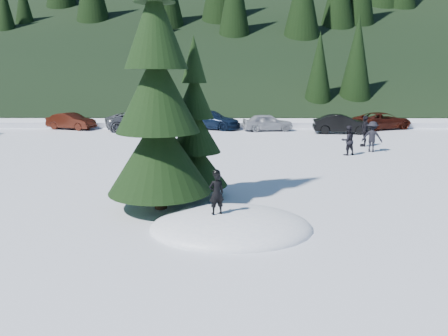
{
  "coord_description": "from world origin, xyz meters",
  "views": [
    {
      "loc": [
        -0.13,
        -11.35,
        4.17
      ],
      "look_at": [
        -0.22,
        2.73,
        1.1
      ],
      "focal_mm": 35.0,
      "sensor_mm": 36.0,
      "label": 1
    }
  ],
  "objects_px": {
    "child_skier": "(216,193)",
    "adult_1": "(365,131)",
    "adult_2": "(372,137)",
    "car_2": "(139,121)",
    "car_1": "(71,121)",
    "car_4": "(268,122)",
    "car_3": "(210,120)",
    "car_6": "(382,121)",
    "car_5": "(342,124)",
    "spruce_short": "(195,136)",
    "spruce_tall": "(158,102)",
    "adult_0": "(348,140)"
  },
  "relations": [
    {
      "from": "child_skier",
      "to": "car_2",
      "type": "xyz_separation_m",
      "value": [
        -6.23,
        21.27,
        -0.37
      ]
    },
    {
      "from": "child_skier",
      "to": "adult_1",
      "type": "relative_size",
      "value": 0.64
    },
    {
      "from": "child_skier",
      "to": "adult_1",
      "type": "bearing_deg",
      "value": -141.45
    },
    {
      "from": "car_1",
      "to": "spruce_tall",
      "type": "bearing_deg",
      "value": -135.25
    },
    {
      "from": "car_3",
      "to": "car_2",
      "type": "bearing_deg",
      "value": 121.81
    },
    {
      "from": "car_1",
      "to": "car_4",
      "type": "bearing_deg",
      "value": -74.49
    },
    {
      "from": "child_skier",
      "to": "car_3",
      "type": "bearing_deg",
      "value": -108.22
    },
    {
      "from": "spruce_tall",
      "to": "car_5",
      "type": "height_order",
      "value": "spruce_tall"
    },
    {
      "from": "adult_2",
      "to": "child_skier",
      "type": "bearing_deg",
      "value": 78.8
    },
    {
      "from": "spruce_short",
      "to": "car_1",
      "type": "bearing_deg",
      "value": 120.29
    },
    {
      "from": "adult_2",
      "to": "adult_1",
      "type": "bearing_deg",
      "value": -72.5
    },
    {
      "from": "adult_0",
      "to": "car_6",
      "type": "xyz_separation_m",
      "value": [
        5.53,
        10.75,
        -0.13
      ]
    },
    {
      "from": "spruce_tall",
      "to": "car_5",
      "type": "relative_size",
      "value": 2.15
    },
    {
      "from": "adult_2",
      "to": "car_2",
      "type": "height_order",
      "value": "adult_2"
    },
    {
      "from": "spruce_tall",
      "to": "car_4",
      "type": "distance_m",
      "value": 19.72
    },
    {
      "from": "spruce_tall",
      "to": "adult_2",
      "type": "bearing_deg",
      "value": 45.7
    },
    {
      "from": "car_2",
      "to": "car_6",
      "type": "xyz_separation_m",
      "value": [
        18.29,
        0.64,
        -0.05
      ]
    },
    {
      "from": "adult_1",
      "to": "car_4",
      "type": "bearing_deg",
      "value": -128.23
    },
    {
      "from": "car_4",
      "to": "adult_1",
      "type": "bearing_deg",
      "value": -151.21
    },
    {
      "from": "car_2",
      "to": "car_5",
      "type": "height_order",
      "value": "car_2"
    },
    {
      "from": "car_6",
      "to": "car_3",
      "type": "bearing_deg",
      "value": 67.36
    },
    {
      "from": "adult_2",
      "to": "car_5",
      "type": "xyz_separation_m",
      "value": [
        0.29,
        7.32,
        -0.16
      ]
    },
    {
      "from": "car_2",
      "to": "car_6",
      "type": "height_order",
      "value": "car_2"
    },
    {
      "from": "car_1",
      "to": "car_5",
      "type": "distance_m",
      "value": 19.97
    },
    {
      "from": "adult_1",
      "to": "car_2",
      "type": "distance_m",
      "value": 16.22
    },
    {
      "from": "spruce_tall",
      "to": "spruce_short",
      "type": "xyz_separation_m",
      "value": [
        1.0,
        1.4,
        -1.22
      ]
    },
    {
      "from": "car_3",
      "to": "car_4",
      "type": "xyz_separation_m",
      "value": [
        4.3,
        -1.12,
        -0.07
      ]
    },
    {
      "from": "spruce_tall",
      "to": "adult_1",
      "type": "relative_size",
      "value": 4.83
    },
    {
      "from": "car_6",
      "to": "car_2",
      "type": "bearing_deg",
      "value": 69.69
    },
    {
      "from": "spruce_short",
      "to": "car_6",
      "type": "xyz_separation_m",
      "value": [
        12.86,
        18.52,
        -1.47
      ]
    },
    {
      "from": "child_skier",
      "to": "car_3",
      "type": "xyz_separation_m",
      "value": [
        -1.02,
        21.98,
        -0.35
      ]
    },
    {
      "from": "adult_1",
      "to": "spruce_short",
      "type": "bearing_deg",
      "value": -24.67
    },
    {
      "from": "car_1",
      "to": "car_3",
      "type": "distance_m",
      "value": 10.45
    },
    {
      "from": "adult_2",
      "to": "car_1",
      "type": "relative_size",
      "value": 0.44
    },
    {
      "from": "child_skier",
      "to": "car_2",
      "type": "distance_m",
      "value": 22.17
    },
    {
      "from": "car_2",
      "to": "spruce_tall",
      "type": "bearing_deg",
      "value": 173.59
    },
    {
      "from": "spruce_tall",
      "to": "spruce_short",
      "type": "height_order",
      "value": "spruce_tall"
    },
    {
      "from": "car_2",
      "to": "car_3",
      "type": "distance_m",
      "value": 5.26
    },
    {
      "from": "spruce_short",
      "to": "adult_0",
      "type": "height_order",
      "value": "spruce_short"
    },
    {
      "from": "child_skier",
      "to": "adult_1",
      "type": "xyz_separation_m",
      "value": [
        8.26,
        13.97,
        -0.16
      ]
    },
    {
      "from": "car_3",
      "to": "child_skier",
      "type": "bearing_deg",
      "value": -153.36
    },
    {
      "from": "spruce_tall",
      "to": "adult_2",
      "type": "distance_m",
      "value": 14.39
    },
    {
      "from": "spruce_tall",
      "to": "car_3",
      "type": "height_order",
      "value": "spruce_tall"
    },
    {
      "from": "spruce_tall",
      "to": "car_3",
      "type": "distance_m",
      "value": 20.18
    },
    {
      "from": "car_5",
      "to": "car_1",
      "type": "bearing_deg",
      "value": 89.99
    },
    {
      "from": "spruce_tall",
      "to": "adult_0",
      "type": "bearing_deg",
      "value": 47.76
    },
    {
      "from": "car_3",
      "to": "car_5",
      "type": "bearing_deg",
      "value": -81.08
    },
    {
      "from": "spruce_short",
      "to": "adult_0",
      "type": "bearing_deg",
      "value": 46.68
    },
    {
      "from": "adult_2",
      "to": "car_1",
      "type": "bearing_deg",
      "value": -3.43
    },
    {
      "from": "car_1",
      "to": "car_3",
      "type": "relative_size",
      "value": 0.77
    }
  ]
}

